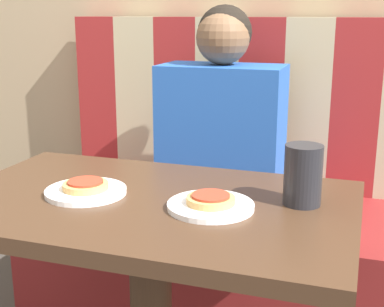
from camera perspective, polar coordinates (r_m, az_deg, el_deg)
The scene contains 9 objects.
booth_seat at distance 1.95m, azimuth 2.96°, elevation -12.04°, with size 1.32×0.58×0.49m.
booth_backrest at distance 2.01m, azimuth 5.13°, elevation 5.42°, with size 1.32×0.07×0.62m.
dining_table at distance 1.26m, azimuth -4.53°, elevation -9.64°, with size 0.93×0.57×0.71m.
person at distance 1.77m, azimuth 3.22°, elevation 3.96°, with size 0.40×0.22×0.66m.
plate_left at distance 1.27m, azimuth -11.25°, elevation -3.99°, with size 0.19×0.19×0.01m.
plate_right at distance 1.16m, azimuth 2.00°, elevation -5.61°, with size 0.19×0.19×0.01m.
pizza_left at distance 1.27m, azimuth -11.29°, elevation -3.33°, with size 0.11×0.11×0.02m.
pizza_right at distance 1.15m, azimuth 2.01°, elevation -4.90°, with size 0.11×0.11×0.02m.
drinking_cup at distance 1.19m, azimuth 11.75°, elevation -2.26°, with size 0.08×0.08×0.13m.
Camera 1 is at (0.46, -1.06, 1.12)m, focal length 50.00 mm.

